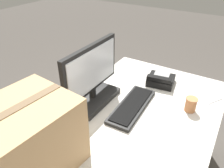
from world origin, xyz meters
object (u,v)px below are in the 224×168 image
Objects in this scene: paper_cup_right at (191,104)px; cardboard_box at (26,140)px; spoon at (212,103)px; monitor at (92,80)px; desk_phone at (160,80)px; keyboard at (132,106)px.

cardboard_box is at bearing 147.36° from paper_cup_right.
monitor is at bearing -29.13° from spoon.
paper_cup_right is 0.94m from cardboard_box.
cardboard_box is at bearing 158.17° from desk_phone.
keyboard is at bearing -75.30° from monitor.
keyboard is at bearing -16.59° from cardboard_box.
desk_phone is at bearing -13.19° from cardboard_box.
keyboard is 2.11× the size of desk_phone.
monitor reaches higher than keyboard.
paper_cup_right is 0.21× the size of cardboard_box.
monitor is 3.89× the size of spoon.
paper_cup_right reaches higher than spoon.
paper_cup_right is at bearing -2.50° from spoon.
paper_cup_right is (-0.20, -0.27, 0.01)m from desk_phone.
paper_cup_right is at bearing -32.64° from cardboard_box.
keyboard reaches higher than spoon.
spoon is at bearing -55.84° from keyboard.
desk_phone is at bearing -66.01° from spoon.
keyboard is 0.67m from cardboard_box.
keyboard is 4.91× the size of paper_cup_right.
monitor is 1.15× the size of cardboard_box.
keyboard is 0.52m from spoon.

